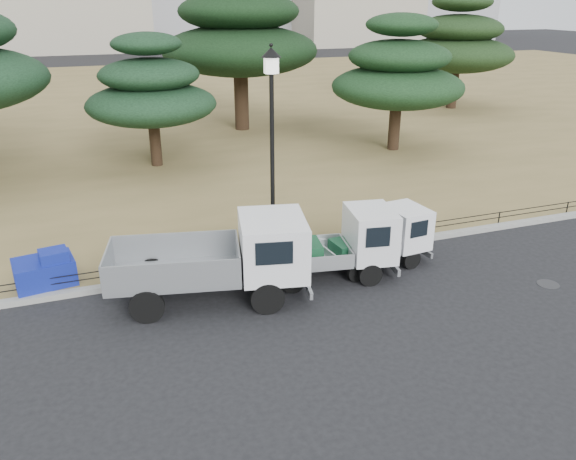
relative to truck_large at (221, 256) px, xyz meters
name	(u,v)px	position (x,y,z in m)	size (l,w,h in m)	color
ground	(314,304)	(2.14, -1.11, -1.21)	(220.00, 220.00, 0.00)	black
lawn	(155,105)	(2.14, 29.49, -1.14)	(120.00, 56.00, 0.15)	olive
curb	(281,261)	(2.14, 1.49, -1.13)	(120.00, 0.25, 0.16)	gray
truck_large	(221,256)	(0.00, 0.00, 0.00)	(5.29, 2.92, 2.18)	black
truck_kei_front	(339,245)	(3.38, 0.16, -0.25)	(3.88, 2.13, 1.94)	black
truck_kei_rear	(383,238)	(4.91, 0.41, -0.38)	(3.29, 1.63, 1.66)	black
street_lamp	(272,121)	(2.00, 1.79, 2.99)	(0.54, 0.54, 5.99)	black
pipe_fence	(279,248)	(2.14, 1.64, -0.77)	(38.00, 0.04, 0.40)	black
tarp_pile	(45,270)	(-4.35, 2.15, -0.66)	(1.68, 1.35, 1.01)	#14249D
manhole	(548,284)	(8.64, -2.31, -1.21)	(0.60, 0.60, 0.01)	#2D2D30
pine_center_left	(151,91)	(0.07, 13.03, 2.32)	(5.77, 5.77, 5.87)	black
pine_center_right	(239,33)	(5.89, 19.17, 4.33)	(8.77, 8.77, 9.30)	black
pine_east_near	(398,73)	(11.87, 11.91, 2.73)	(6.51, 6.51, 6.57)	black
pine_east_far	(458,43)	(21.66, 20.88, 3.32)	(7.57, 7.57, 7.60)	black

